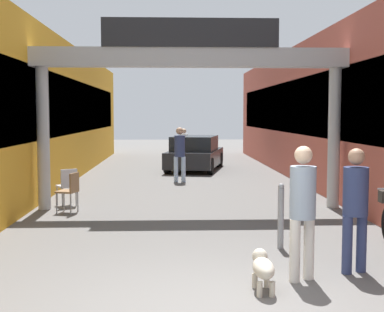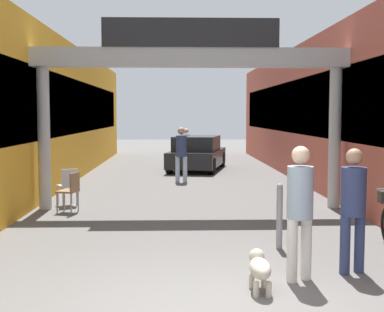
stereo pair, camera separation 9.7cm
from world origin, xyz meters
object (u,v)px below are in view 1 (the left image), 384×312
object	(u,v)px
cafe_chair_wood_nearer	(70,188)
bollard_post_metal	(281,215)
pedestrian_elderly_walking	(184,145)
pedestrian_with_dog	(303,204)
cafe_chair_aluminium_farther	(68,183)
parked_car_black	(195,154)
pedestrian_carrying_crate	(180,151)
dog_on_leash	(263,267)
pedestrian_companion	(355,202)

from	to	relation	value
cafe_chair_wood_nearer	bollard_post_metal	bearing A→B (deg)	-39.68
pedestrian_elderly_walking	bollard_post_metal	distance (m)	13.51
pedestrian_with_dog	cafe_chair_aluminium_farther	size ratio (longest dim) A/B	1.99
pedestrian_elderly_walking	parked_car_black	bearing A→B (deg)	-70.71
pedestrian_with_dog	cafe_chair_wood_nearer	xyz separation A→B (m)	(-3.94, 5.00, -0.48)
pedestrian_with_dog	parked_car_black	size ratio (longest dim) A/B	0.41
pedestrian_carrying_crate	parked_car_black	bearing A→B (deg)	79.92
dog_on_leash	bollard_post_metal	size ratio (longest dim) A/B	0.61
pedestrian_carrying_crate	cafe_chair_wood_nearer	xyz separation A→B (m)	(-2.51, -5.24, -0.47)
dog_on_leash	pedestrian_carrying_crate	bearing A→B (deg)	94.56
parked_car_black	bollard_post_metal	bearing A→B (deg)	-86.10
pedestrian_companion	parked_car_black	xyz separation A→B (m)	(-1.57, 13.65, -0.34)
pedestrian_with_dog	pedestrian_carrying_crate	xyz separation A→B (m)	(-1.43, 10.24, -0.01)
pedestrian_carrying_crate	bollard_post_metal	bearing A→B (deg)	-80.08
bollard_post_metal	cafe_chair_aluminium_farther	distance (m)	5.95
cafe_chair_wood_nearer	parked_car_black	world-z (taller)	parked_car_black
pedestrian_companion	pedestrian_elderly_walking	distance (m)	14.95
pedestrian_carrying_crate	parked_car_black	world-z (taller)	pedestrian_carrying_crate
pedestrian_companion	cafe_chair_aluminium_farther	distance (m)	7.47
pedestrian_carrying_crate	bollard_post_metal	xyz separation A→B (m)	(1.50, -8.56, -0.47)
cafe_chair_aluminium_farther	parked_car_black	world-z (taller)	parked_car_black
cafe_chair_aluminium_farther	pedestrian_with_dog	bearing A→B (deg)	-54.63
pedestrian_companion	cafe_chair_aluminium_farther	size ratio (longest dim) A/B	1.93
dog_on_leash	bollard_post_metal	xyz separation A→B (m)	(0.65, 2.07, 0.25)
pedestrian_companion	bollard_post_metal	bearing A→B (deg)	118.35
pedestrian_carrying_crate	parked_car_black	xyz separation A→B (m)	(0.66, 3.72, -0.37)
pedestrian_with_dog	pedestrian_carrying_crate	distance (m)	10.34
dog_on_leash	parked_car_black	size ratio (longest dim) A/B	0.15
pedestrian_with_dog	bollard_post_metal	bearing A→B (deg)	87.74
pedestrian_companion	cafe_chair_wood_nearer	xyz separation A→B (m)	(-4.74, 4.69, -0.45)
pedestrian_elderly_walking	parked_car_black	xyz separation A→B (m)	(0.41, -1.17, -0.26)
pedestrian_with_dog	pedestrian_elderly_walking	xyz separation A→B (m)	(-1.18, 15.13, -0.12)
parked_car_black	pedestrian_carrying_crate	bearing A→B (deg)	-100.08
cafe_chair_wood_nearer	cafe_chair_aluminium_farther	bearing A→B (deg)	104.49
bollard_post_metal	parked_car_black	distance (m)	12.31
pedestrian_with_dog	cafe_chair_aluminium_farther	world-z (taller)	pedestrian_with_dog
pedestrian_carrying_crate	pedestrian_elderly_walking	world-z (taller)	pedestrian_carrying_crate
pedestrian_companion	dog_on_leash	world-z (taller)	pedestrian_companion
cafe_chair_wood_nearer	cafe_chair_aluminium_farther	world-z (taller)	same
pedestrian_with_dog	pedestrian_elderly_walking	bearing A→B (deg)	94.46
dog_on_leash	cafe_chair_wood_nearer	xyz separation A→B (m)	(-3.36, 5.39, 0.24)
pedestrian_companion	bollard_post_metal	size ratio (longest dim) A/B	1.61
pedestrian_elderly_walking	pedestrian_with_dog	bearing A→B (deg)	-85.54
pedestrian_with_dog	dog_on_leash	xyz separation A→B (m)	(-0.58, -0.39, -0.72)
pedestrian_with_dog	cafe_chair_wood_nearer	world-z (taller)	pedestrian_with_dog
pedestrian_elderly_walking	cafe_chair_wood_nearer	xyz separation A→B (m)	(-2.76, -10.13, -0.36)
pedestrian_carrying_crate	cafe_chair_aluminium_farther	size ratio (longest dim) A/B	1.98
pedestrian_carrying_crate	bollard_post_metal	world-z (taller)	pedestrian_carrying_crate
bollard_post_metal	cafe_chair_wood_nearer	distance (m)	5.20
pedestrian_with_dog	pedestrian_companion	size ratio (longest dim) A/B	1.03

